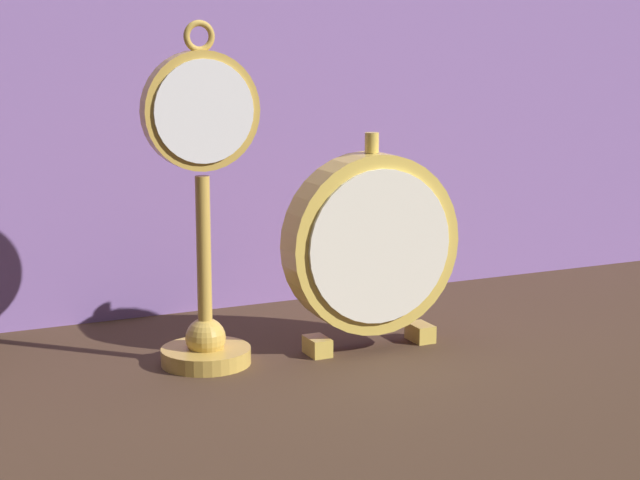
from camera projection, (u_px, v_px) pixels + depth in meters
The scene contains 4 objects.
ground_plane at pixel (357, 388), 0.97m from camera, with size 4.00×4.00×0.00m, color #422D1E.
fabric_backdrop_drape at pixel (228, 24), 1.20m from camera, with size 1.68×0.01×0.65m, color #8460A8.
pocket_watch_on_stand at pixel (203, 213), 1.01m from camera, with size 0.11×0.09×0.33m.
mantel_clock_silver at pixel (372, 245), 1.07m from camera, with size 0.18×0.04×0.22m.
Camera 1 is at (-0.42, -0.82, 0.32)m, focal length 60.00 mm.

